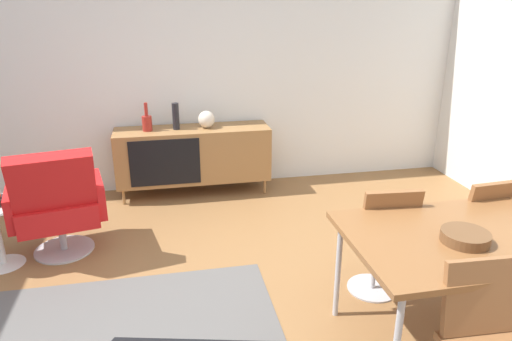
# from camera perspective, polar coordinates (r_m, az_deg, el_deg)

# --- Properties ---
(ground_plane) EXTENTS (8.32, 8.32, 0.00)m
(ground_plane) POSITION_cam_1_polar(r_m,az_deg,el_deg) (3.15, -6.90, -18.97)
(ground_plane) COLOR olive
(wall_back) EXTENTS (6.80, 0.12, 2.80)m
(wall_back) POSITION_cam_1_polar(r_m,az_deg,el_deg) (5.09, -10.14, 13.27)
(wall_back) COLOR silver
(wall_back) RESTS_ON ground_plane
(sideboard) EXTENTS (1.60, 0.45, 0.72)m
(sideboard) POSITION_cam_1_polar(r_m,az_deg,el_deg) (5.00, -7.66, 1.99)
(sideboard) COLOR olive
(sideboard) RESTS_ON ground_plane
(vase_cobalt) EXTENTS (0.10, 0.10, 0.29)m
(vase_cobalt) POSITION_cam_1_polar(r_m,az_deg,el_deg) (4.90, -13.14, 5.76)
(vase_cobalt) COLOR maroon
(vase_cobalt) RESTS_ON sideboard
(vase_sculptural_dark) EXTENTS (0.17, 0.17, 0.18)m
(vase_sculptural_dark) POSITION_cam_1_polar(r_m,az_deg,el_deg) (4.91, -6.05, 6.21)
(vase_sculptural_dark) COLOR beige
(vase_sculptural_dark) RESTS_ON sideboard
(vase_ceramic_small) EXTENTS (0.07, 0.07, 0.27)m
(vase_ceramic_small) POSITION_cam_1_polar(r_m,az_deg,el_deg) (4.88, -9.75, 6.52)
(vase_ceramic_small) COLOR black
(vase_ceramic_small) RESTS_ON sideboard
(dining_table) EXTENTS (1.60, 0.90, 0.74)m
(dining_table) POSITION_cam_1_polar(r_m,az_deg,el_deg) (2.99, 26.24, -7.52)
(dining_table) COLOR brown
(dining_table) RESTS_ON ground_plane
(wooden_bowl_on_table) EXTENTS (0.26, 0.26, 0.06)m
(wooden_bowl_on_table) POSITION_cam_1_polar(r_m,az_deg,el_deg) (2.80, 24.13, -7.39)
(wooden_bowl_on_table) COLOR brown
(wooden_bowl_on_table) RESTS_ON dining_table
(dining_chair_back_right) EXTENTS (0.43, 0.45, 0.86)m
(dining_chair_back_right) POSITION_cam_1_polar(r_m,az_deg,el_deg) (3.69, 25.01, -6.13)
(dining_chair_back_right) COLOR brown
(dining_chair_back_right) RESTS_ON ground_plane
(dining_chair_back_left) EXTENTS (0.43, 0.45, 0.86)m
(dining_chair_back_left) POSITION_cam_1_polar(r_m,az_deg,el_deg) (3.33, 14.99, -7.62)
(dining_chair_back_left) COLOR brown
(dining_chair_back_left) RESTS_ON ground_plane
(lounge_chair_red) EXTENTS (0.80, 0.76, 0.95)m
(lounge_chair_red) POSITION_cam_1_polar(r_m,az_deg,el_deg) (4.04, -23.10, -3.59)
(lounge_chair_red) COLOR red
(lounge_chair_red) RESTS_ON ground_plane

